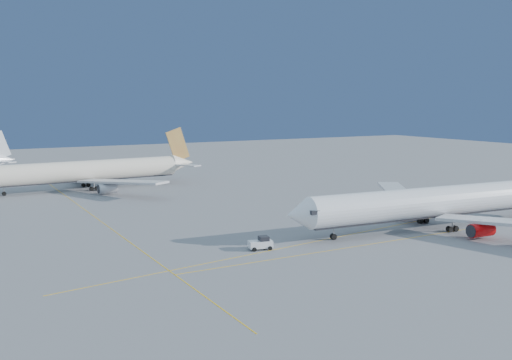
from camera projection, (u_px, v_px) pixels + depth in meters
name	position (u px, v px, depth m)	size (l,w,h in m)	color
ground	(330.00, 229.00, 119.53)	(500.00, 500.00, 0.00)	slate
taxiway_lines	(254.00, 231.00, 117.90)	(118.86, 140.00, 0.02)	#ECB00D
airliner_virgin	(440.00, 202.00, 120.83)	(73.35, 65.70, 18.09)	white
airliner_etihad	(91.00, 171.00, 174.36)	(69.71, 64.35, 18.19)	beige
pushback_tug	(261.00, 243.00, 103.15)	(4.60, 3.30, 2.39)	white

